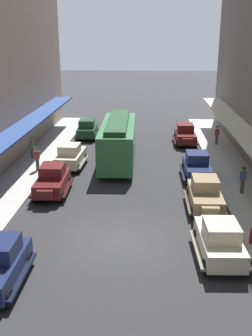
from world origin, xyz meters
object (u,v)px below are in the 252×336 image
Objects in this scene: pedestrian_3 at (243,180)px; parked_car_2 at (197,166)px; parked_car_4 at (71,155)px; parked_car_1 at (87,128)px; fire_hydrant at (252,235)px; streetcar at (118,139)px; pedestrian_0 at (32,147)px; parked_car_0 at (185,134)px; parked_car_6 at (205,194)px; pedestrian_1 at (37,159)px; pedestrian_2 at (217,135)px; parked_car_5 at (219,239)px; parked_car_3 at (52,180)px.

parked_car_2 is at bearing 130.21° from pedestrian_3.
parked_car_4 is 2.58× the size of pedestrian_3.
parked_car_4 reaches higher than pedestrian_3.
fire_hydrant is at bearing -62.29° from parked_car_1.
streetcar is 5.78× the size of pedestrian_3.
fire_hydrant is 0.49× the size of pedestrian_0.
pedestrian_3 is (2.51, -2.97, 0.07)m from parked_car_2.
parked_car_0 and parked_car_1 have the same top height.
fire_hydrant is at bearing -46.85° from parked_car_4.
parked_car_6 is 12.91m from pedestrian_1.
parked_car_2 is 6.77m from streetcar.
pedestrian_1 is (-2.11, -10.57, 0.07)m from parked_car_1.
fire_hydrant is at bearing -98.01° from pedestrian_3.
parked_car_6 is at bearing -101.31° from pedestrian_2.
parked_car_5 is 2.58× the size of pedestrian_0.
pedestrian_1 is at bearing 141.67° from fire_hydrant.
pedestrian_1 is (-11.40, 6.05, 0.07)m from parked_car_6.
parked_car_6 is at bearing -56.79° from streetcar.
parked_car_2 is 2.56× the size of pedestrian_2.
parked_car_1 is 9.32m from parked_car_4.
parked_car_6 is 2.55× the size of pedestrian_3.
parked_car_1 is 12.37m from pedestrian_2.
parked_car_5 is 8.21m from pedestrian_3.
parked_car_0 is 1.00× the size of parked_car_2.
parked_car_1 and parked_car_2 have the same top height.
parked_car_5 is 0.45× the size of streetcar.
parked_car_5 reaches higher than fire_hydrant.
parked_car_4 is 2.58× the size of pedestrian_1.
parked_car_2 is 10.74m from parked_car_5.
parked_car_2 is 2.56× the size of pedestrian_1.
pedestrian_0 is (-12.70, -5.68, 0.07)m from parked_car_0.
parked_car_0 is at bearing 94.88° from fire_hydrant.
pedestrian_0 is at bearing 155.76° from pedestrian_3.
parked_car_2 reaches higher than fire_hydrant.
pedestrian_2 is at bearing 29.85° from pedestrian_1.
fire_hydrant is 0.49× the size of pedestrian_3.
parked_car_3 is at bearing -134.53° from pedestrian_2.
parked_car_4 is at bearing -158.93° from streetcar.
parked_car_4 is (-9.24, -7.52, 0.00)m from parked_car_0.
pedestrian_2 reaches higher than fire_hydrant.
parked_car_1 is 1.00× the size of parked_car_4.
parked_car_0 is at bearing -10.91° from parked_car_1.
parked_car_0 is 19.19m from fire_hydrant.
parked_car_0 is 13.91m from pedestrian_0.
parked_car_5 is 2.58× the size of pedestrian_2.
pedestrian_0 is (-14.33, 13.43, 0.45)m from fire_hydrant.
parked_car_2 reaches higher than pedestrian_2.
parked_car_3 is 1.01× the size of parked_car_6.
fire_hydrant is at bearing -43.15° from pedestrian_0.
pedestrian_1 is (-11.46, -8.76, 0.07)m from parked_car_0.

